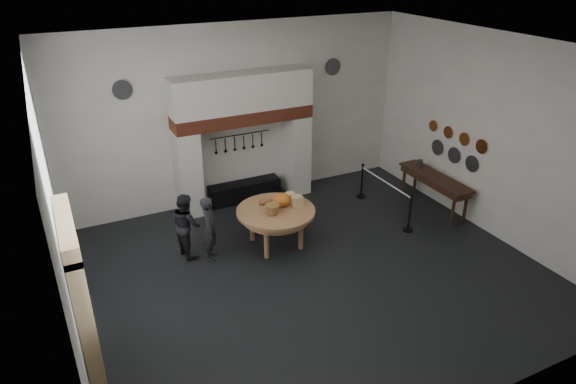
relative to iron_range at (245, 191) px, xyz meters
name	(u,v)px	position (x,y,z in m)	size (l,w,h in m)	color
floor	(312,272)	(0.00, -3.72, -0.25)	(9.00, 8.00, 0.02)	black
ceiling	(318,50)	(0.00, -3.72, 4.25)	(9.00, 8.00, 0.02)	silver
wall_back	(238,115)	(0.00, 0.28, 2.00)	(9.00, 0.02, 4.50)	white
wall_front	(469,288)	(0.00, -7.72, 2.00)	(9.00, 0.02, 4.50)	white
wall_left	(57,224)	(-4.50, -3.72, 2.00)	(0.02, 8.00, 4.50)	white
wall_right	(492,137)	(4.50, -3.72, 2.00)	(0.02, 8.00, 4.50)	white
chimney_pier_left	(188,173)	(-1.48, -0.07, 0.82)	(0.55, 0.70, 2.15)	silver
chimney_pier_right	(296,154)	(1.48, -0.07, 0.82)	(0.55, 0.70, 2.15)	silver
hearth_brick_band	(243,116)	(0.00, -0.07, 2.06)	(3.50, 0.72, 0.32)	#9E442B
chimney_hood	(242,92)	(0.00, -0.07, 2.67)	(3.50, 0.70, 0.90)	silver
iron_range	(245,191)	(0.00, 0.00, 0.00)	(1.90, 0.45, 0.50)	black
utensil_rail	(240,135)	(0.00, 0.20, 1.50)	(0.02, 0.02, 1.60)	black
door_recess	(77,314)	(-4.47, -4.72, 1.00)	(0.04, 1.10, 2.50)	black
door_jamb_near	(89,339)	(-4.38, -5.42, 1.05)	(0.22, 0.30, 2.60)	tan
door_jamb_far	(78,284)	(-4.38, -4.02, 1.05)	(0.22, 0.30, 2.60)	tan
door_lintel	(66,229)	(-4.38, -4.72, 2.40)	(0.22, 1.70, 0.30)	tan
wall_plaque	(64,236)	(-4.45, -2.92, 1.35)	(0.05, 0.34, 0.44)	gold
work_table	(276,211)	(-0.21, -2.40, 0.59)	(1.73, 1.73, 0.07)	tan
pumpkin	(282,200)	(-0.01, -2.30, 0.78)	(0.36, 0.36, 0.31)	orange
cheese_block_big	(297,201)	(0.29, -2.45, 0.74)	(0.22, 0.22, 0.24)	#D5BC7F
cheese_block_small	(290,197)	(0.27, -2.15, 0.72)	(0.18, 0.18, 0.20)	#FADB95
wicker_basket	(272,210)	(-0.36, -2.55, 0.73)	(0.32, 0.32, 0.22)	olive
bread_loaf	(265,201)	(-0.31, -2.05, 0.69)	(0.31, 0.18, 0.13)	#AA673C
visitor_near	(210,229)	(-1.69, -2.30, 0.48)	(0.53, 0.35, 1.45)	#212227
visitor_far	(186,225)	(-2.09, -1.90, 0.46)	(0.69, 0.54, 1.43)	black
side_table	(435,177)	(4.10, -2.56, 0.62)	(0.55, 2.20, 0.06)	#381F14
pewter_jug	(420,164)	(4.10, -1.96, 0.76)	(0.12, 0.12, 0.22)	#444549
copper_pan_a	(482,147)	(4.46, -3.52, 1.70)	(0.34, 0.34, 0.03)	#C6662D
copper_pan_b	(464,139)	(4.46, -2.97, 1.70)	(0.32, 0.32, 0.03)	#C6662D
copper_pan_c	(448,132)	(4.46, -2.42, 1.70)	(0.30, 0.30, 0.03)	#C6662D
copper_pan_d	(433,126)	(4.46, -1.87, 1.70)	(0.28, 0.28, 0.03)	#C6662D
pewter_plate_left	(472,164)	(4.46, -3.32, 1.20)	(0.40, 0.40, 0.03)	#4C4C51
pewter_plate_mid	(454,155)	(4.46, -2.72, 1.20)	(0.40, 0.40, 0.03)	#4C4C51
pewter_plate_right	(437,147)	(4.46, -2.12, 1.20)	(0.40, 0.40, 0.03)	#4C4C51
pewter_plate_back_left	(122,90)	(-2.70, 0.24, 2.95)	(0.44, 0.44, 0.03)	#4C4C51
pewter_plate_back_right	(333,67)	(2.70, 0.24, 2.95)	(0.44, 0.44, 0.03)	#4C4C51
barrier_post_near	(410,214)	(2.85, -3.21, 0.20)	(0.05, 0.05, 0.90)	black
barrier_post_far	(362,181)	(2.85, -1.21, 0.20)	(0.05, 0.05, 0.90)	black
barrier_rope	(386,182)	(2.85, -2.21, 0.60)	(0.04, 0.04, 2.00)	white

